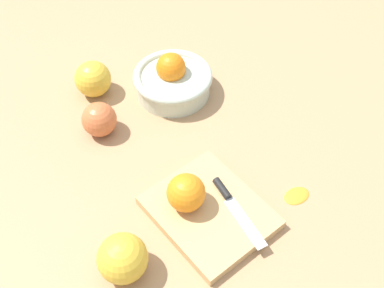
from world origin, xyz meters
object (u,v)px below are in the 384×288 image
Objects in this scene: knife at (232,203)px; apple_front_left at (93,79)px; bowl at (173,80)px; apple_front_right at (123,258)px; orange_on_board at (186,193)px; cutting_board at (209,212)px; apple_front_left_2 at (99,119)px.

apple_front_left is at bearing -166.41° from knife.
bowl reaches higher than apple_front_right.
apple_front_left is at bearing -175.51° from orange_on_board.
cutting_board is 0.06m from orange_on_board.
orange_on_board is 0.09m from knife.
orange_on_board is 0.26m from apple_front_left_2.
bowl is 1.11× the size of knife.
apple_front_left_2 is at bearing -162.08° from cutting_board.
cutting_board is (0.32, -0.09, -0.03)m from bowl.
apple_front_left_2 is (-0.31, 0.08, -0.01)m from apple_front_right.
apple_front_left is 0.95× the size of apple_front_right.
bowl is 0.33m from cutting_board.
apple_front_right is 1.17× the size of apple_front_left_2.
orange_on_board is 0.96× the size of apple_front_left_2.
apple_front_right is at bearing -15.33° from apple_front_left.
cutting_board is 0.04m from knife.
apple_front_right reaches higher than apple_front_left_2.
apple_front_right is at bearing -15.18° from apple_front_left_2.
orange_on_board reaches higher than knife.
bowl is at bearing 163.71° from cutting_board.
knife is 0.22m from apple_front_right.
bowl is 2.08× the size of apple_front_right.
apple_front_right is 0.32m from apple_front_left_2.
apple_front_left_2 is at bearing 164.82° from apple_front_right.
bowl reaches higher than apple_front_left_2.
apple_front_right is (0.01, -0.21, 0.02)m from knife.
bowl is 0.83× the size of cutting_board.
orange_on_board reaches higher than apple_front_left_2.
orange_on_board is (-0.03, -0.03, 0.04)m from cutting_board.
knife is (0.01, 0.04, 0.01)m from cutting_board.
apple_front_right is (0.34, -0.27, 0.01)m from bowl.
cutting_board is at bearing 8.42° from apple_front_left.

